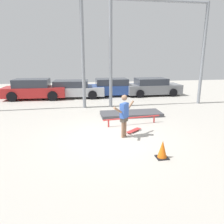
# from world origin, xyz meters

# --- Properties ---
(ground_plane) EXTENTS (36.00, 36.00, 0.00)m
(ground_plane) POSITION_xyz_m (0.00, 0.00, 0.00)
(ground_plane) COLOR #B2ADA3
(skateboarder) EXTENTS (1.05, 1.08, 1.69)m
(skateboarder) POSITION_xyz_m (0.50, -0.01, 0.95)
(skateboarder) COLOR #8C664C
(skateboarder) RESTS_ON ground_plane
(skateboard) EXTENTS (0.77, 0.67, 0.08)m
(skateboard) POSITION_xyz_m (1.04, 0.50, 0.06)
(skateboard) COLOR red
(skateboard) RESTS_ON ground_plane
(manual_pad) EXTENTS (3.23, 1.27, 0.18)m
(manual_pad) POSITION_xyz_m (1.57, 3.02, 0.09)
(manual_pad) COLOR #47474C
(manual_pad) RESTS_ON ground_plane
(grind_rail) EXTENTS (2.76, 0.44, 0.36)m
(grind_rail) POSITION_xyz_m (1.22, 1.47, 0.29)
(grind_rail) COLOR red
(grind_rail) RESTS_ON ground_plane
(canopy_support_left) EXTENTS (6.14, 0.20, 6.26)m
(canopy_support_left) POSITION_xyz_m (-3.79, 5.22, 3.84)
(canopy_support_left) COLOR gray
(canopy_support_left) RESTS_ON ground_plane
(canopy_support_right) EXTENTS (6.14, 0.20, 6.26)m
(canopy_support_right) POSITION_xyz_m (3.79, 5.22, 3.84)
(canopy_support_right) COLOR gray
(canopy_support_right) RESTS_ON ground_plane
(parked_car_red) EXTENTS (4.53, 2.04, 1.47)m
(parked_car_red) POSITION_xyz_m (-4.32, 8.57, 0.71)
(parked_car_red) COLOR red
(parked_car_red) RESTS_ON ground_plane
(parked_car_silver) EXTENTS (4.71, 2.19, 1.29)m
(parked_car_silver) POSITION_xyz_m (-1.51, 8.71, 0.63)
(parked_car_silver) COLOR #B7BABF
(parked_car_silver) RESTS_ON ground_plane
(parked_car_blue) EXTENTS (4.46, 1.88, 1.36)m
(parked_car_blue) POSITION_xyz_m (1.61, 8.92, 0.66)
(parked_car_blue) COLOR #284793
(parked_car_blue) RESTS_ON ground_plane
(parked_car_grey) EXTENTS (4.36, 2.04, 1.36)m
(parked_car_grey) POSITION_xyz_m (4.74, 8.68, 0.66)
(parked_car_grey) COLOR slate
(parked_car_grey) RESTS_ON ground_plane
(traffic_cone) EXTENTS (0.37, 0.37, 0.59)m
(traffic_cone) POSITION_xyz_m (1.30, -1.99, 0.29)
(traffic_cone) COLOR black
(traffic_cone) RESTS_ON ground_plane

